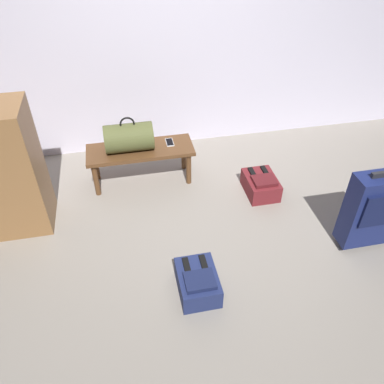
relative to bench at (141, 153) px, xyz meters
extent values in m
plane|color=gray|center=(0.43, -0.90, -0.32)|extent=(6.60, 6.60, 0.00)
cube|color=silver|center=(0.43, 0.70, 1.08)|extent=(6.00, 0.10, 2.80)
cube|color=brown|center=(0.00, 0.00, 0.04)|extent=(1.00, 0.36, 0.04)
cylinder|color=brown|center=(-0.44, -0.13, -0.15)|extent=(0.05, 0.05, 0.34)
cylinder|color=brown|center=(0.44, -0.13, -0.15)|extent=(0.05, 0.05, 0.34)
cylinder|color=brown|center=(-0.44, 0.13, -0.15)|extent=(0.05, 0.05, 0.34)
cylinder|color=brown|center=(0.44, 0.13, -0.15)|extent=(0.05, 0.05, 0.34)
cylinder|color=#51562D|center=(-0.09, 0.00, 0.19)|extent=(0.44, 0.26, 0.26)
torus|color=black|center=(-0.09, 0.00, 0.33)|extent=(0.14, 0.02, 0.14)
cube|color=silver|center=(0.29, 0.04, 0.06)|extent=(0.07, 0.14, 0.01)
cube|color=black|center=(0.29, 0.04, 0.07)|extent=(0.06, 0.13, 0.00)
cube|color=navy|center=(1.67, -1.21, 0.05)|extent=(0.42, 0.18, 0.64)
cube|color=#11183E|center=(1.67, -1.32, 0.13)|extent=(0.34, 0.02, 0.29)
cylinder|color=black|center=(1.52, -1.15, -0.29)|extent=(0.02, 0.05, 0.05)
cylinder|color=black|center=(1.82, -1.15, -0.29)|extent=(0.02, 0.05, 0.05)
cube|color=navy|center=(0.25, -1.40, -0.23)|extent=(0.28, 0.38, 0.17)
cube|color=#182045|center=(0.25, -1.47, -0.13)|extent=(0.21, 0.17, 0.04)
cube|color=black|center=(0.19, -1.34, -0.14)|extent=(0.04, 0.19, 0.02)
cube|color=black|center=(0.31, -1.34, -0.14)|extent=(0.04, 0.19, 0.02)
cube|color=maroon|center=(1.08, -0.42, -0.23)|extent=(0.28, 0.38, 0.17)
cube|color=#55181C|center=(1.08, -0.48, -0.13)|extent=(0.21, 0.17, 0.04)
cube|color=black|center=(1.02, -0.35, -0.14)|extent=(0.04, 0.19, 0.02)
cube|color=black|center=(1.14, -0.35, -0.14)|extent=(0.04, 0.19, 0.02)
cube|color=olive|center=(-1.10, -0.38, 0.23)|extent=(0.56, 0.44, 1.10)
camera|label=1|loc=(-0.14, -3.10, 2.03)|focal=36.05mm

